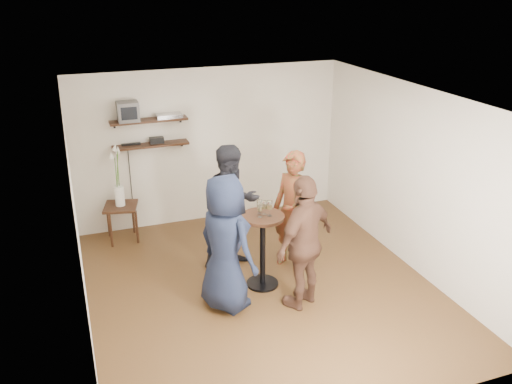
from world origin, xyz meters
TOP-DOWN VIEW (x-y plane):
  - room at (0.00, 0.00)m, footprint 4.58×5.08m
  - shelf_upper at (-1.00, 2.38)m, footprint 1.20×0.25m
  - shelf_lower at (-1.00, 2.38)m, footprint 1.20×0.25m
  - crt_monitor at (-1.31, 2.38)m, footprint 0.32×0.30m
  - dvd_deck at (-0.68, 2.38)m, footprint 0.40×0.24m
  - radio at (-0.90, 2.38)m, footprint 0.22×0.10m
  - power_strip at (-1.30, 2.42)m, footprint 0.30×0.05m
  - side_table at (-1.58, 2.12)m, footprint 0.60×0.60m
  - vase_lilies at (-1.58, 2.12)m, footprint 0.20×0.21m
  - drinks_table at (0.04, 0.08)m, footprint 0.57×0.57m
  - wine_glass_fl at (-0.01, 0.05)m, footprint 0.06×0.06m
  - wine_glass_fr at (0.12, 0.04)m, footprint 0.07×0.07m
  - wine_glass_bl at (0.02, 0.15)m, footprint 0.07×0.07m
  - wine_glass_br at (0.08, 0.10)m, footprint 0.06×0.06m
  - person_plaid at (0.63, 0.44)m, footprint 0.68×0.76m
  - person_dark at (-0.17, 0.74)m, footprint 1.06×0.93m
  - person_navy at (-0.56, -0.23)m, footprint 0.91×1.03m
  - person_brown at (0.37, -0.52)m, footprint 1.11×0.87m

SIDE VIEW (x-z plane):
  - side_table at x=-1.58m, z-range 0.20..0.80m
  - drinks_table at x=0.04m, z-range 0.15..1.19m
  - person_plaid at x=0.63m, z-range 0.00..1.73m
  - person_brown at x=0.37m, z-range 0.00..1.76m
  - person_navy at x=-0.56m, z-range 0.00..1.78m
  - person_dark at x=-0.17m, z-range 0.00..1.83m
  - vase_lilies at x=-1.58m, z-range 0.41..1.44m
  - wine_glass_br at x=0.08m, z-range 1.07..1.26m
  - wine_glass_fl at x=-0.01m, z-range 1.07..1.27m
  - wine_glass_bl at x=0.02m, z-range 1.07..1.27m
  - wine_glass_fr at x=0.12m, z-range 1.08..1.29m
  - room at x=0.00m, z-range -0.04..2.64m
  - shelf_lower at x=-1.00m, z-range 1.43..1.47m
  - power_strip at x=-1.30m, z-range 1.47..1.50m
  - radio at x=-0.90m, z-range 1.47..1.57m
  - shelf_upper at x=-1.00m, z-range 1.83..1.87m
  - dvd_deck at x=-0.68m, z-range 1.87..1.93m
  - crt_monitor at x=-1.31m, z-range 1.87..2.17m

